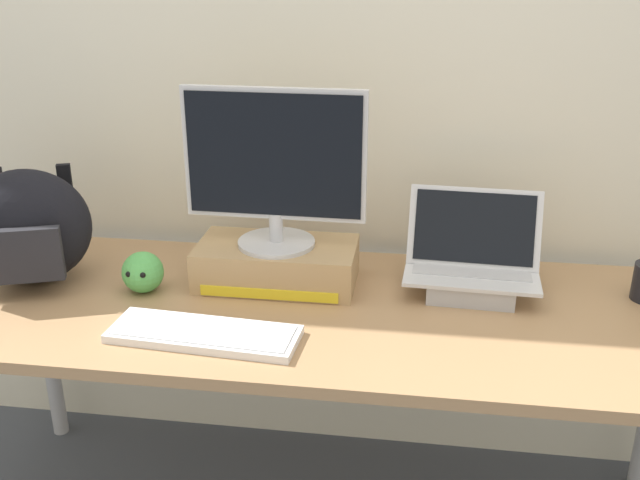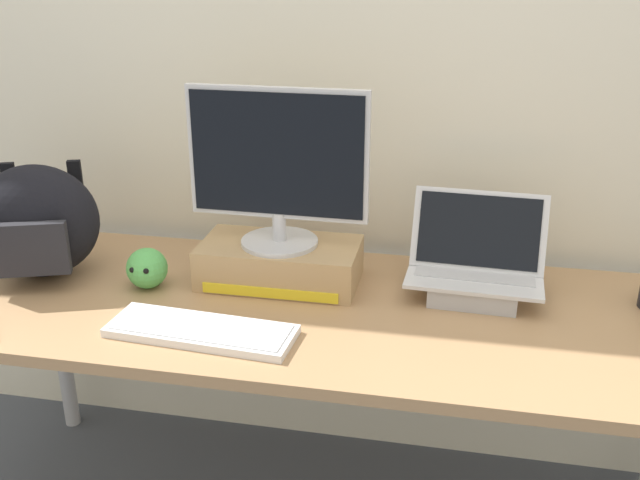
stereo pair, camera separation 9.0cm
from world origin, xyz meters
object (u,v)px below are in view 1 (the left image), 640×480
object	(u,v)px
desktop_monitor	(275,168)
open_laptop	(471,272)
external_keyboard	(204,334)
toner_box_yellow	(277,264)
messenger_backpack	(28,228)
plush_toy	(143,272)

from	to	relation	value
desktop_monitor	open_laptop	xyz separation A→B (m)	(0.52, 0.02, -0.27)
external_keyboard	toner_box_yellow	bearing A→B (deg)	75.58
desktop_monitor	messenger_backpack	world-z (taller)	desktop_monitor
external_keyboard	plush_toy	distance (m)	0.32
desktop_monitor	toner_box_yellow	bearing A→B (deg)	89.63
open_laptop	external_keyboard	xyz separation A→B (m)	(-0.62, -0.35, -0.04)
desktop_monitor	messenger_backpack	distance (m)	0.68
toner_box_yellow	external_keyboard	world-z (taller)	toner_box_yellow
open_laptop	toner_box_yellow	bearing A→B (deg)	-174.65
desktop_monitor	open_laptop	distance (m)	0.58
desktop_monitor	messenger_backpack	xyz separation A→B (m)	(-0.65, -0.09, -0.17)
open_laptop	plush_toy	xyz separation A→B (m)	(-0.85, -0.13, 0.00)
open_laptop	messenger_backpack	bearing A→B (deg)	-171.85
external_keyboard	desktop_monitor	bearing A→B (deg)	75.52
toner_box_yellow	external_keyboard	distance (m)	0.34
external_keyboard	messenger_backpack	distance (m)	0.61
desktop_monitor	plush_toy	xyz separation A→B (m)	(-0.34, -0.10, -0.27)
toner_box_yellow	plush_toy	distance (m)	0.35
plush_toy	external_keyboard	bearing A→B (deg)	-43.88
desktop_monitor	plush_toy	distance (m)	0.44
desktop_monitor	external_keyboard	world-z (taller)	desktop_monitor
messenger_backpack	plush_toy	distance (m)	0.33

